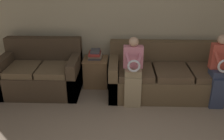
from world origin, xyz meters
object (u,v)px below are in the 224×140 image
Objects in this scene: couch_main at (169,77)px; couch_side at (42,74)px; side_shelf at (96,72)px; book_stack at (95,55)px; child_left_seated at (133,70)px; child_right_seated at (219,69)px.

couch_side is at bearing -179.95° from couch_main.
side_shelf is at bearing 169.33° from couch_main.
couch_main is at bearing -10.74° from book_stack.
couch_side is 2.61× the size of side_shelf.
book_stack is (-0.70, 0.69, 0.01)m from child_left_seated.
child_left_seated is 1.04m from side_shelf.
couch_main is 1.83× the size of child_right_seated.
book_stack is (1.00, 0.27, 0.30)m from couch_side.
child_right_seated reaches higher than side_shelf.
couch_side is 1.19× the size of child_right_seated.
child_right_seated is 2.26m from side_shelf.
couch_side is at bearing 172.41° from child_right_seated.
child_right_seated is 2.19× the size of side_shelf.
book_stack is at bearing 155.76° from side_shelf.
couch_side is 1.08m from book_stack.
child_right_seated is at bearing -17.87° from side_shelf.
couch_main is at bearing -10.67° from side_shelf.
child_right_seated is at bearing -7.59° from couch_side.
couch_side is at bearing 166.18° from child_left_seated.
couch_main is 2.41m from couch_side.
side_shelf is 1.94× the size of book_stack.
couch_side reaches higher than couch_main.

